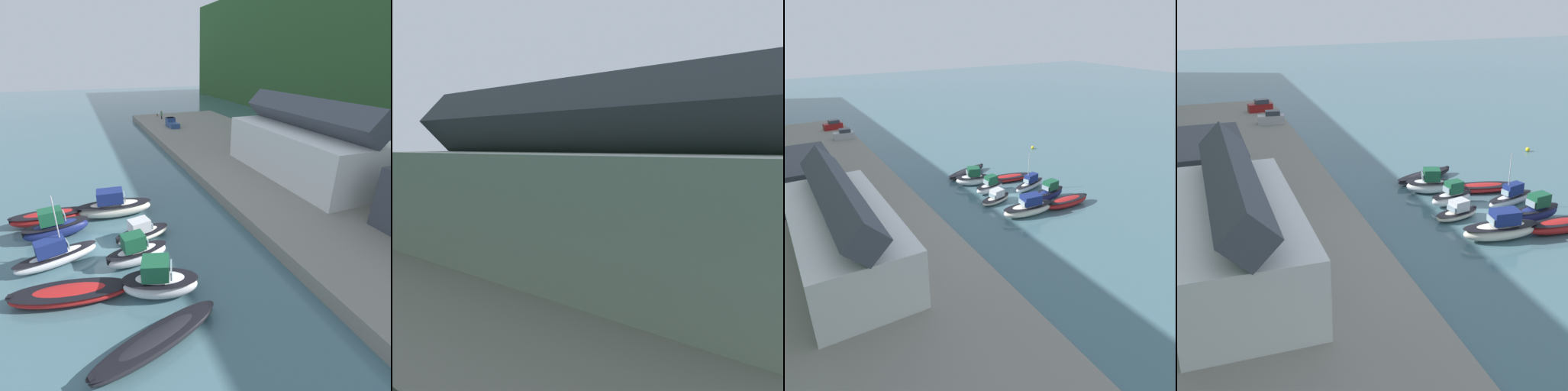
% 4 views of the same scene
% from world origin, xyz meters
% --- Properties ---
extents(ground_plane, '(320.00, 320.00, 0.00)m').
position_xyz_m(ground_plane, '(0.00, 0.00, 0.00)').
color(ground_plane, '#476B75').
extents(quay_promenade, '(121.37, 23.24, 1.28)m').
position_xyz_m(quay_promenade, '(0.00, 25.03, 0.64)').
color(quay_promenade, gray).
rests_on(quay_promenade, ground_plane).
extents(harbor_clubhouse, '(22.09, 9.46, 9.96)m').
position_xyz_m(harbor_clubhouse, '(-6.61, 26.13, 4.89)').
color(harbor_clubhouse, white).
rests_on(harbor_clubhouse, quay_promenade).
extents(moored_boat_0, '(3.12, 7.84, 2.97)m').
position_xyz_m(moored_boat_0, '(-5.45, 1.64, 1.11)').
color(moored_boat_0, white).
rests_on(moored_boat_0, ground_plane).
extents(moored_boat_1, '(3.09, 5.46, 2.05)m').
position_xyz_m(moored_boat_1, '(0.15, 3.41, 0.72)').
color(moored_boat_1, white).
rests_on(moored_boat_1, ground_plane).
extents(moored_boat_2, '(2.61, 5.29, 2.76)m').
position_xyz_m(moored_boat_2, '(3.69, 2.28, 1.02)').
color(moored_boat_2, white).
rests_on(moored_boat_2, ground_plane).
extents(moored_boat_3, '(3.87, 5.85, 2.94)m').
position_xyz_m(moored_boat_3, '(7.87, 3.10, 1.09)').
color(moored_boat_3, silver).
rests_on(moored_boat_3, ground_plane).
extents(moored_boat_4, '(4.54, 8.72, 0.96)m').
position_xyz_m(moored_boat_4, '(12.09, 1.87, 0.52)').
color(moored_boat_4, black).
rests_on(moored_boat_4, ground_plane).
extents(moored_boat_5, '(2.27, 7.52, 1.36)m').
position_xyz_m(moored_boat_5, '(-6.05, -4.75, 0.72)').
color(moored_boat_5, red).
rests_on(moored_boat_5, ground_plane).
extents(moored_boat_6, '(2.89, 6.08, 2.97)m').
position_xyz_m(moored_boat_6, '(-2.94, -4.02, 1.11)').
color(moored_boat_6, navy).
rests_on(moored_boat_6, ground_plane).
extents(moored_boat_7, '(3.29, 6.68, 6.04)m').
position_xyz_m(moored_boat_7, '(1.62, -3.88, 0.90)').
color(moored_boat_7, white).
rests_on(moored_boat_7, ground_plane).
extents(moored_boat_8, '(3.79, 8.49, 0.97)m').
position_xyz_m(moored_boat_8, '(6.20, -2.90, 0.53)').
color(moored_boat_8, red).
rests_on(moored_boat_8, ground_plane).
extents(pickup_truck_0, '(4.77, 2.08, 1.90)m').
position_xyz_m(pickup_truck_0, '(-42.22, 19.14, 2.10)').
color(pickup_truck_0, '#2D4C84').
rests_on(pickup_truck_0, quay_promenade).
extents(person_on_quay, '(0.40, 0.40, 2.14)m').
position_xyz_m(person_on_quay, '(-52.32, 19.46, 2.38)').
color(person_on_quay, '#232838').
rests_on(person_on_quay, quay_promenade).
extents(dog_on_quay, '(0.87, 0.32, 0.68)m').
position_xyz_m(dog_on_quay, '(-56.53, 19.41, 1.74)').
color(dog_on_quay, brown).
rests_on(dog_on_quay, quay_promenade).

